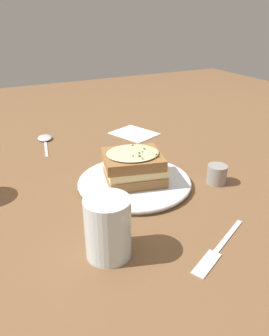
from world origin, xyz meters
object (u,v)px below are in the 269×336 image
sandwich (134,166)px  water_glass (108,228)px  fork (216,252)px  spoon (45,139)px  napkin (134,133)px  condiment_pot (217,174)px  dinner_plate (134,182)px

sandwich → water_glass: size_ratio=1.49×
fork → spoon: (0.64, 0.13, 0.00)m
water_glass → spoon: (0.57, -0.03, -0.05)m
spoon → napkin: (-0.07, -0.27, -0.00)m
sandwich → fork: 0.27m
sandwich → water_glass: water_glass is taller
water_glass → condiment_pot: (0.11, -0.32, -0.03)m
spoon → napkin: 0.28m
napkin → condiment_pot: size_ratio=2.96×
sandwich → spoon: 0.40m
sandwich → napkin: 0.35m
sandwich → spoon: sandwich is taller
water_glass → napkin: (0.49, -0.30, -0.05)m
dinner_plate → water_glass: (-0.19, 0.14, 0.04)m
sandwich → napkin: (0.31, -0.16, -0.05)m
water_glass → fork: bearing=-116.5°
dinner_plate → spoon: (0.38, 0.12, -0.00)m
dinner_plate → sandwich: bearing=107.6°
dinner_plate → condiment_pot: size_ratio=5.70×
spoon → condiment_pot: (-0.45, -0.29, 0.02)m
water_glass → fork: 0.18m
sandwich → napkin: size_ratio=1.15×
dinner_plate → sandwich: (-0.00, 0.00, 0.04)m
sandwich → condiment_pot: (-0.07, -0.18, -0.03)m
water_glass → napkin: 0.58m
napkin → sandwich: bearing=152.8°
condiment_pot → napkin: bearing=2.9°
napkin → condiment_pot: condiment_pot is taller
dinner_plate → condiment_pot: condiment_pot is taller
fork → condiment_pot: (0.19, -0.16, 0.02)m
fork → napkin: size_ratio=1.25×
water_glass → sandwich: bearing=-37.0°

